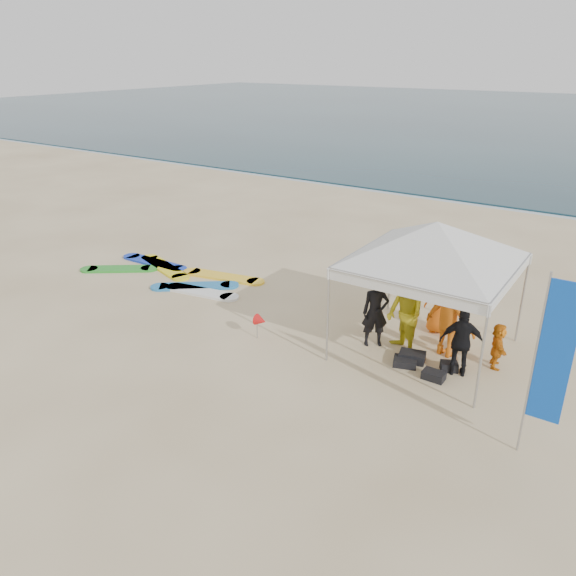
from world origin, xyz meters
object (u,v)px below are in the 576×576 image
(person_orange_b, at_px, (443,299))
(feather_flag, at_px, (553,356))
(person_black_b, at_px, (462,342))
(surfboard_spread, at_px, (176,275))
(marker_pennant, at_px, (261,321))
(person_yellow, at_px, (405,315))
(canopy_tent, at_px, (437,222))
(person_seated, at_px, (498,346))
(person_orange_a, at_px, (451,316))
(person_black_a, at_px, (375,312))

(person_orange_b, height_order, feather_flag, feather_flag)
(person_black_b, height_order, surfboard_spread, person_black_b)
(feather_flag, xyz_separation_m, surfboard_spread, (-11.00, 2.73, -1.91))
(person_orange_b, relative_size, marker_pennant, 2.73)
(person_yellow, relative_size, canopy_tent, 0.41)
(surfboard_spread, bearing_deg, person_black_b, -5.30)
(canopy_tent, relative_size, marker_pennant, 7.30)
(person_seated, relative_size, marker_pennant, 1.61)
(person_orange_a, height_order, canopy_tent, canopy_tent)
(person_black_b, height_order, marker_pennant, person_black_b)
(canopy_tent, relative_size, surfboard_spread, 0.88)
(person_black_a, relative_size, person_black_b, 1.08)
(person_orange_a, bearing_deg, marker_pennant, 39.05)
(person_orange_a, bearing_deg, person_yellow, 43.42)
(person_black_a, height_order, person_orange_a, person_orange_a)
(feather_flag, relative_size, marker_pennant, 5.19)
(person_black_a, distance_m, person_orange_a, 1.67)
(person_orange_b, height_order, surfboard_spread, person_orange_b)
(person_orange_a, bearing_deg, canopy_tent, 28.55)
(surfboard_spread, bearing_deg, person_black_a, -5.16)
(canopy_tent, bearing_deg, person_orange_a, 13.79)
(person_orange_b, relative_size, surfboard_spread, 0.33)
(person_black_a, xyz_separation_m, person_black_b, (2.09, -0.21, -0.06))
(person_orange_a, distance_m, marker_pennant, 4.34)
(person_orange_a, xyz_separation_m, person_black_b, (0.50, -0.72, -0.19))
(marker_pennant, bearing_deg, person_black_b, 13.40)
(surfboard_spread, bearing_deg, canopy_tent, -1.73)
(person_black_a, bearing_deg, person_black_b, -42.12)
(person_orange_b, bearing_deg, surfboard_spread, -11.33)
(person_yellow, height_order, feather_flag, feather_flag)
(person_black_a, distance_m, person_seated, 2.74)
(person_seated, relative_size, feather_flag, 0.31)
(feather_flag, xyz_separation_m, marker_pennant, (-6.34, 0.83, -1.45))
(canopy_tent, bearing_deg, person_yellow, -137.67)
(person_black_a, xyz_separation_m, canopy_tent, (1.10, 0.39, 2.22))
(person_black_b, relative_size, canopy_tent, 0.33)
(person_seated, bearing_deg, marker_pennant, 92.41)
(person_yellow, distance_m, person_orange_b, 1.53)
(person_black_b, relative_size, surfboard_spread, 0.29)
(person_black_b, height_order, person_seated, person_black_b)
(person_yellow, relative_size, person_seated, 1.84)
(canopy_tent, bearing_deg, surfboard_spread, 178.27)
(surfboard_spread, bearing_deg, marker_pennant, -22.18)
(canopy_tent, xyz_separation_m, marker_pennant, (-3.45, -1.66, -2.57))
(person_black_a, height_order, surfboard_spread, person_black_a)
(person_yellow, xyz_separation_m, person_seated, (1.96, 0.53, -0.43))
(surfboard_spread, bearing_deg, person_seated, -0.50)
(canopy_tent, bearing_deg, person_black_a, -160.62)
(canopy_tent, bearing_deg, person_seated, 5.89)
(person_yellow, height_order, person_black_b, person_yellow)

